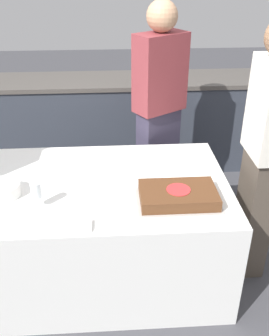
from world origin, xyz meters
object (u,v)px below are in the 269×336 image
(plate_stack, at_px, (3,190))
(person_seated_right, at_px, (264,153))
(cake, at_px, (178,195))
(person_cutting_cake, at_px, (159,112))
(wine_glass, at_px, (36,191))

(plate_stack, relative_size, person_seated_right, 0.12)
(cake, distance_m, person_cutting_cake, 0.98)
(person_cutting_cake, bearing_deg, person_seated_right, 94.69)
(person_seated_right, bearing_deg, cake, -68.34)
(plate_stack, height_order, person_seated_right, person_seated_right)
(cake, height_order, person_seated_right, person_seated_right)
(plate_stack, xyz_separation_m, wine_glass, (0.22, -0.14, 0.07))
(plate_stack, distance_m, person_cutting_cake, 1.34)
(wine_glass, bearing_deg, person_cutting_cake, 50.80)
(person_cutting_cake, bearing_deg, cake, 57.32)
(person_seated_right, bearing_deg, person_cutting_cake, -142.63)
(plate_stack, height_order, wine_glass, wine_glass)
(wine_glass, relative_size, person_cutting_cake, 0.09)
(cake, bearing_deg, person_seated_right, 21.66)
(cake, distance_m, person_seated_right, 0.63)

